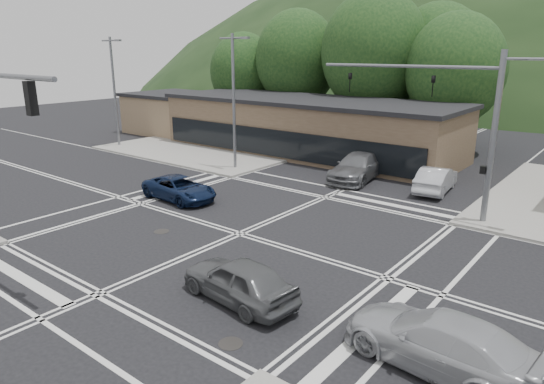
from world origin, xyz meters
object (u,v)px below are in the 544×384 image
Objects in this scene: car_blue_west at (179,188)px; car_queue_b at (428,150)px; car_silver_east at (440,341)px; car_queue_a at (436,179)px; car_grey_center at (239,280)px; car_northbound at (357,167)px.

car_queue_b reaches higher than car_blue_west.
car_silver_east is 17.15m from car_queue_a.
car_blue_west is 1.03× the size of car_queue_a.
car_northbound is at bearing -158.44° from car_grey_center.
car_silver_east is 1.06× the size of car_queue_b.
car_blue_west is at bearing 58.91° from car_queue_b.
car_queue_b reaches higher than car_northbound.
car_queue_a is at bearing -175.34° from car_grey_center.
car_blue_west is 17.53m from car_silver_east.
car_northbound is (-1.50, -7.99, -0.01)m from car_queue_b.
car_queue_b is at bearing -18.32° from car_blue_west.
car_queue_a is at bearing -2.91° from car_northbound.
car_grey_center is 16.66m from car_queue_a.
car_grey_center is 6.44m from car_silver_east.
car_silver_east reaches higher than car_queue_a.
car_queue_a is at bearing 104.79° from car_queue_b.
car_silver_east is at bearing -62.49° from car_northbound.
car_silver_east is at bearing 102.35° from car_queue_b.
car_silver_east is 25.47m from car_queue_b.
car_silver_east reaches higher than car_blue_west.
car_northbound is (5.61, 9.92, 0.18)m from car_blue_west.
car_northbound is (-4.92, -0.39, 0.09)m from car_queue_a.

